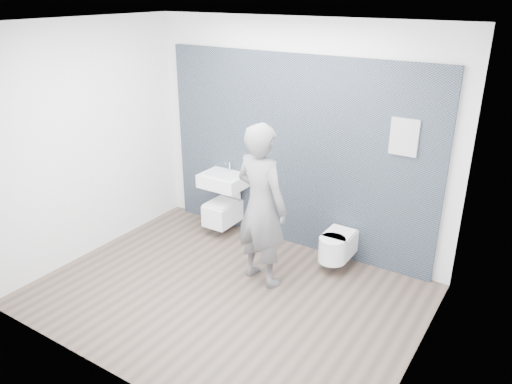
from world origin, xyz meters
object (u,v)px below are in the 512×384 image
Objects in this scene: toilet_square at (223,211)px; toilet_rounded at (336,246)px; washbasin at (223,180)px; visitor at (261,206)px.

toilet_square is 1.20× the size of toilet_rounded.
toilet_square is at bearing -90.00° from washbasin.
washbasin is 1.73m from toilet_rounded.
toilet_rounded is at bearing -119.72° from visitor.
toilet_square is 1.43m from visitor.
toilet_rounded is (1.67, -0.04, -0.02)m from toilet_square.
visitor reaches higher than toilet_square.
washbasin is at bearing 90.00° from toilet_square.
visitor reaches higher than washbasin.
toilet_rounded is 0.30× the size of visitor.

